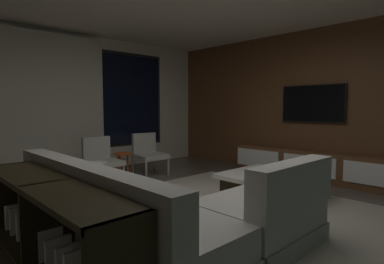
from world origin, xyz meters
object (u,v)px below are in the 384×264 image
at_px(mounted_tv, 312,103).
at_px(console_table_behind_couch, 48,225).
at_px(accent_chair_near_window, 148,152).
at_px(side_stool, 122,158).
at_px(coffee_table, 271,186).
at_px(accent_chair_by_curtain, 101,158).
at_px(book_stack_on_coffee_table, 277,169).
at_px(media_console, 317,166).
at_px(sectional_couch, 158,217).

distance_m(mounted_tv, console_table_behind_couch, 4.83).
distance_m(accent_chair_near_window, side_stool, 0.55).
distance_m(coffee_table, accent_chair_by_curtain, 2.80).
relative_size(book_stack_on_coffee_table, mounted_tv, 0.25).
xyz_separation_m(accent_chair_by_curtain, side_stool, (0.47, 0.09, -0.06)).
bearing_deg(book_stack_on_coffee_table, coffee_table, 161.19).
height_order(book_stack_on_coffee_table, console_table_behind_couch, console_table_behind_couch).
bearing_deg(media_console, accent_chair_near_window, 126.50).
bearing_deg(coffee_table, sectional_couch, -176.94).
distance_m(side_stool, console_table_behind_couch, 3.36).
bearing_deg(console_table_behind_couch, coffee_table, -0.36).
bearing_deg(sectional_couch, accent_chair_near_window, 55.75).
relative_size(coffee_table, mounted_tv, 0.99).
height_order(accent_chair_by_curtain, side_stool, accent_chair_by_curtain).
xyz_separation_m(side_stool, mounted_tv, (2.55, -2.31, 0.98)).
xyz_separation_m(coffee_table, accent_chair_by_curtain, (-1.26, 2.49, 0.25)).
relative_size(accent_chair_near_window, media_console, 0.25).
bearing_deg(mounted_tv, book_stack_on_coffee_table, -169.81).
bearing_deg(mounted_tv, side_stool, 137.83).
xyz_separation_m(accent_chair_near_window, console_table_behind_couch, (-2.72, -2.53, -0.02)).
relative_size(side_stool, console_table_behind_couch, 0.22).
distance_m(book_stack_on_coffee_table, console_table_behind_couch, 3.06).
bearing_deg(side_stool, console_table_behind_couch, -130.38).
bearing_deg(coffee_table, accent_chair_near_window, 95.45).
bearing_deg(mounted_tv, media_console, -132.41).
height_order(accent_chair_near_window, console_table_behind_couch, accent_chair_near_window).
height_order(sectional_couch, mounted_tv, mounted_tv).
bearing_deg(book_stack_on_coffee_table, side_stool, 108.53).
bearing_deg(book_stack_on_coffee_table, console_table_behind_couch, 179.06).
height_order(accent_chair_near_window, mounted_tv, mounted_tv).
distance_m(accent_chair_by_curtain, side_stool, 0.49).
distance_m(sectional_couch, media_console, 3.64).
bearing_deg(side_stool, mounted_tv, -42.17).
distance_m(side_stool, media_console, 3.45).
bearing_deg(coffee_table, accent_chair_by_curtain, 116.81).
relative_size(coffee_table, accent_chair_near_window, 1.49).
relative_size(book_stack_on_coffee_table, accent_chair_by_curtain, 0.38).
bearing_deg(media_console, book_stack_on_coffee_table, -176.05).
bearing_deg(accent_chair_by_curtain, console_table_behind_couch, -124.61).
height_order(sectional_couch, media_console, sectional_couch).
distance_m(accent_chair_near_window, accent_chair_by_curtain, 1.02).
bearing_deg(coffee_table, media_console, 2.59).
xyz_separation_m(sectional_couch, book_stack_on_coffee_table, (2.14, 0.08, 0.13)).
relative_size(accent_chair_near_window, mounted_tv, 0.67).
xyz_separation_m(book_stack_on_coffee_table, accent_chair_near_window, (-0.34, 2.58, 0.02)).
bearing_deg(mounted_tv, accent_chair_by_curtain, 143.75).
relative_size(accent_chair_by_curtain, side_stool, 1.70).
relative_size(accent_chair_by_curtain, console_table_behind_couch, 0.37).
relative_size(sectional_couch, accent_chair_near_window, 3.21).
height_order(sectional_couch, console_table_behind_couch, sectional_couch).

